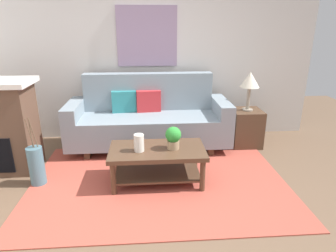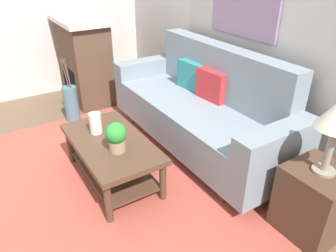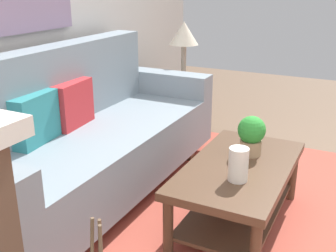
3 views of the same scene
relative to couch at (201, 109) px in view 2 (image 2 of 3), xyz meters
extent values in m
plane|color=brown|center=(0.09, -1.59, -0.43)|extent=(9.09, 9.09, 0.00)
cube|color=silver|center=(0.09, 0.54, 0.92)|extent=(5.09, 0.10, 2.70)
cube|color=silver|center=(-2.50, -1.05, 0.92)|extent=(0.10, 5.07, 2.70)
cube|color=#B24C3D|center=(0.09, -1.09, -0.43)|extent=(2.99, 2.09, 0.01)
cube|color=gray|center=(0.00, -0.06, -0.11)|extent=(1.94, 0.84, 0.40)
cube|color=gray|center=(0.00, 0.26, 0.37)|extent=(1.94, 0.20, 0.56)
cube|color=gray|center=(-1.07, -0.06, -0.01)|extent=(0.20, 0.84, 0.60)
cube|color=gray|center=(1.07, -0.06, -0.01)|extent=(0.20, 0.84, 0.60)
cube|color=#513826|center=(-0.87, -0.06, -0.37)|extent=(0.08, 0.74, 0.12)
cube|color=#513826|center=(0.87, -0.06, -0.37)|extent=(0.08, 0.74, 0.12)
cube|color=teal|center=(-0.37, 0.12, 0.25)|extent=(0.37, 0.16, 0.32)
cube|color=red|center=(0.00, 0.12, 0.25)|extent=(0.37, 0.15, 0.32)
cube|color=#513826|center=(0.08, -1.09, -0.03)|extent=(1.10, 0.60, 0.05)
cube|color=#513826|center=(0.08, -1.09, -0.31)|extent=(0.98, 0.50, 0.02)
cylinder|color=#513826|center=(-0.41, -1.34, -0.24)|extent=(0.06, 0.06, 0.38)
cylinder|color=#513826|center=(0.57, -1.34, -0.24)|extent=(0.06, 0.06, 0.38)
cylinder|color=#513826|center=(-0.41, -0.84, -0.24)|extent=(0.06, 0.06, 0.38)
cylinder|color=#513826|center=(0.57, -0.84, -0.24)|extent=(0.06, 0.06, 0.38)
cylinder|color=white|center=(-0.13, -1.14, 0.10)|extent=(0.11, 0.11, 0.20)
cylinder|color=tan|center=(0.26, -1.10, 0.05)|extent=(0.14, 0.14, 0.10)
sphere|color=green|center=(0.26, -1.10, 0.17)|extent=(0.18, 0.18, 0.18)
cube|color=#513826|center=(1.47, -0.06, -0.15)|extent=(0.44, 0.44, 0.56)
cylinder|color=gray|center=(1.47, -0.06, 0.14)|extent=(0.16, 0.16, 0.02)
cylinder|color=gray|center=(1.47, -0.06, 0.30)|extent=(0.05, 0.05, 0.35)
cube|color=brown|center=(-1.90, -0.61, 0.12)|extent=(0.90, 0.50, 1.10)
cube|color=black|center=(-1.90, -0.87, -0.13)|extent=(0.52, 0.02, 0.44)
cube|color=silver|center=(-1.90, -0.61, 0.70)|extent=(1.02, 0.58, 0.06)
cylinder|color=slate|center=(-1.32, -1.04, -0.20)|extent=(0.18, 0.18, 0.47)
cylinder|color=brown|center=(-1.30, -1.04, 0.21)|extent=(0.05, 0.05, 0.36)
cylinder|color=brown|center=(-1.33, -1.02, 0.21)|extent=(0.02, 0.04, 0.36)
cylinder|color=brown|center=(-1.33, -1.05, 0.21)|extent=(0.04, 0.05, 0.36)
camera|label=1|loc=(-0.03, -4.20, 1.37)|focal=31.55mm
camera|label=2|loc=(2.39, -1.93, 1.47)|focal=33.59mm
camera|label=3|loc=(-2.20, -1.73, 1.09)|focal=44.28mm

